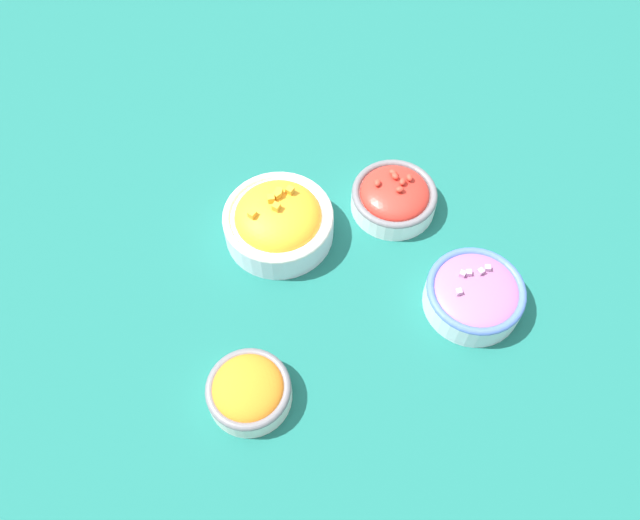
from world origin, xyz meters
TOP-DOWN VIEW (x-y plane):
  - ground_plane at (0.00, 0.00)m, footprint 3.00×3.00m
  - bowl_squash at (0.04, -0.08)m, footprint 0.17×0.17m
  - bowl_carrots at (0.16, 0.16)m, footprint 0.12×0.12m
  - bowl_cherry_tomatoes at (-0.15, -0.08)m, footprint 0.14×0.14m
  - bowl_red_onion at (-0.20, 0.13)m, footprint 0.14×0.14m

SIDE VIEW (x-z plane):
  - ground_plane at x=0.00m, z-range 0.00..0.00m
  - bowl_carrots at x=0.16m, z-range 0.00..0.05m
  - bowl_cherry_tomatoes at x=-0.15m, z-range -0.01..0.06m
  - bowl_red_onion at x=-0.20m, z-range 0.00..0.06m
  - bowl_squash at x=0.04m, z-range -0.01..0.08m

